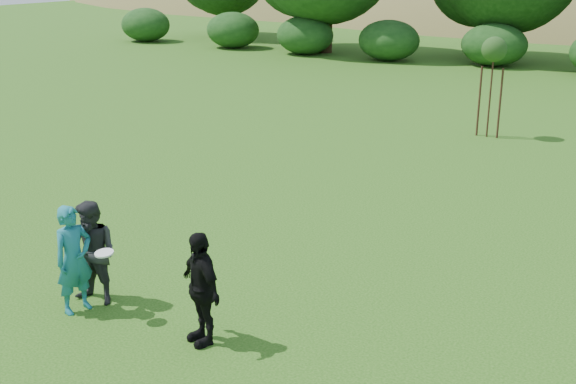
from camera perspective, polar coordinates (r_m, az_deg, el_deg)
name	(u,v)px	position (r m, az deg, el deg)	size (l,w,h in m)	color
ground	(176,319)	(10.72, -8.81, -9.87)	(120.00, 120.00, 0.00)	#19470C
player_teal	(74,259)	(10.94, -16.57, -5.12)	(0.59, 0.39, 1.63)	#1B6F7D
player_grey	(93,254)	(11.11, -15.14, -4.72)	(0.78, 0.61, 1.60)	#2A2B2D
player_black	(201,288)	(9.74, -6.92, -7.54)	(0.93, 0.39, 1.59)	black
frisbee	(104,253)	(10.48, -14.32, -4.70)	(0.27, 0.27, 0.05)	white
sapling	(494,52)	(21.26, 15.97, 10.57)	(0.70, 0.70, 2.85)	#3A2016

